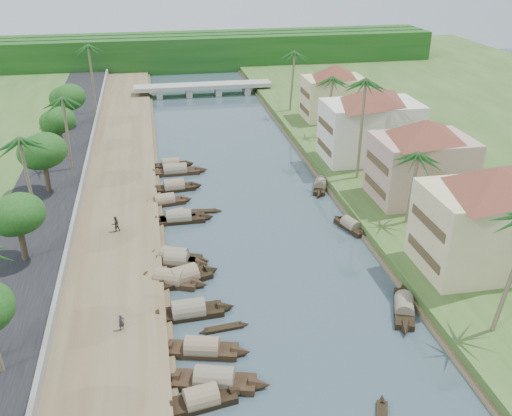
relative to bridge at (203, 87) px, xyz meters
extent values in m
plane|color=#32444C|center=(0.00, -72.00, -1.72)|extent=(220.00, 220.00, 0.00)
cube|color=brown|center=(-16.00, -52.00, -1.32)|extent=(10.00, 180.00, 0.80)
cube|color=#304D1E|center=(19.00, -52.00, -1.12)|extent=(16.00, 180.00, 1.20)
cube|color=black|center=(-24.50, -52.00, -1.02)|extent=(8.00, 180.00, 1.40)
cube|color=gray|center=(-20.20, -52.00, -0.37)|extent=(0.40, 180.00, 1.10)
cube|color=#113E11|center=(0.00, 23.00, 2.28)|extent=(120.00, 4.00, 8.00)
cube|color=#113E11|center=(0.00, 28.00, 2.28)|extent=(120.00, 4.00, 8.00)
cube|color=#113E11|center=(0.00, 33.00, 2.28)|extent=(120.00, 4.00, 8.00)
cube|color=gray|center=(0.00, 0.00, 0.28)|extent=(28.00, 4.00, 0.80)
cube|color=gray|center=(-9.00, 0.00, -0.82)|extent=(1.20, 3.50, 1.80)
cube|color=gray|center=(-3.00, 0.00, -0.82)|extent=(1.20, 3.50, 1.80)
cube|color=gray|center=(3.00, 0.00, -0.82)|extent=(1.20, 3.50, 1.80)
cube|color=gray|center=(9.00, 0.00, -0.82)|extent=(1.20, 3.50, 1.80)
cube|color=beige|center=(19.00, -74.00, 3.48)|extent=(12.00, 8.00, 8.00)
pyramid|color=brown|center=(19.00, -74.00, 8.58)|extent=(14.85, 14.85, 2.20)
cube|color=#4C3A23|center=(12.95, -74.00, 1.48)|extent=(0.10, 6.40, 0.90)
cube|color=#4C3A23|center=(12.95, -74.00, 4.68)|extent=(0.10, 6.40, 0.90)
cube|color=tan|center=(20.00, -58.00, 3.23)|extent=(11.00, 8.00, 7.50)
pyramid|color=brown|center=(20.00, -58.00, 8.08)|extent=(14.11, 14.11, 2.20)
cube|color=#4C3A23|center=(14.45, -58.00, 1.35)|extent=(0.10, 6.40, 0.90)
cube|color=#4C3A23|center=(14.45, -58.00, 4.35)|extent=(0.10, 6.40, 0.90)
cube|color=silver|center=(19.00, -44.00, 3.48)|extent=(13.00, 8.00, 8.00)
pyramid|color=brown|center=(19.00, -44.00, 8.58)|extent=(15.59, 15.59, 2.20)
cube|color=#4C3A23|center=(12.45, -44.00, 1.48)|extent=(0.10, 6.40, 0.90)
cube|color=#4C3A23|center=(12.45, -44.00, 4.68)|extent=(0.10, 6.40, 0.90)
cube|color=beige|center=(20.00, -24.00, 2.98)|extent=(10.00, 7.00, 7.00)
pyramid|color=brown|center=(20.00, -24.00, 7.58)|extent=(12.62, 12.62, 2.20)
cube|color=#4C3A23|center=(14.95, -24.00, 1.23)|extent=(0.10, 5.60, 0.90)
cube|color=#4C3A23|center=(14.95, -24.00, 4.03)|extent=(0.10, 5.60, 0.90)
cube|color=black|center=(-7.85, -84.04, -1.52)|extent=(6.36, 3.51, 0.70)
cone|color=black|center=(-4.62, -84.98, -1.44)|extent=(2.15, 2.12, 1.90)
cone|color=black|center=(-11.09, -83.09, -1.44)|extent=(2.15, 2.12, 1.90)
cylinder|color=#6F6453|center=(-7.85, -84.04, -1.14)|extent=(5.00, 3.18, 1.97)
cube|color=black|center=(-8.99, -85.78, -1.52)|extent=(5.17, 2.56, 0.70)
cone|color=black|center=(-6.28, -85.32, -1.44)|extent=(1.69, 1.81, 1.74)
cone|color=black|center=(-11.70, -86.23, -1.44)|extent=(1.69, 1.81, 1.74)
cylinder|color=#816F52|center=(-8.99, -85.78, -1.14)|extent=(4.03, 2.44, 1.83)
cube|color=black|center=(-8.38, -80.35, -1.52)|extent=(5.91, 3.15, 0.70)
cone|color=black|center=(-5.35, -81.15, -1.44)|extent=(1.97, 1.95, 1.77)
cone|color=black|center=(-11.41, -79.55, -1.44)|extent=(1.97, 1.95, 1.77)
cylinder|color=#816F52|center=(-8.38, -80.35, -1.14)|extent=(4.64, 2.87, 1.83)
cube|color=black|center=(-9.05, -75.19, -1.52)|extent=(6.09, 2.21, 0.70)
cone|color=black|center=(-5.72, -75.02, -1.44)|extent=(1.81, 1.81, 1.92)
cone|color=black|center=(-12.38, -75.35, -1.44)|extent=(1.81, 1.81, 1.92)
cylinder|color=#6F6453|center=(-9.05, -75.19, -1.14)|extent=(4.68, 2.22, 1.99)
cube|color=black|center=(-10.43, -69.78, -1.52)|extent=(5.80, 3.87, 0.70)
cone|color=black|center=(-7.61, -70.97, -1.44)|extent=(2.13, 2.17, 1.86)
cone|color=black|center=(-13.24, -68.58, -1.44)|extent=(2.13, 2.17, 1.86)
cylinder|color=#816F52|center=(-10.43, -69.78, -1.14)|extent=(4.63, 3.43, 1.94)
cube|color=black|center=(-9.02, -69.61, -1.52)|extent=(5.60, 3.60, 0.70)
cone|color=black|center=(-6.27, -68.67, -1.44)|extent=(2.05, 2.22, 1.98)
cone|color=black|center=(-11.76, -70.55, -1.44)|extent=(2.05, 2.22, 1.98)
cylinder|color=#816F52|center=(-9.02, -69.61, -1.14)|extent=(4.46, 3.28, 2.10)
cube|color=black|center=(-9.54, -66.47, -1.52)|extent=(5.09, 3.14, 0.70)
cone|color=black|center=(-7.02, -67.31, -1.44)|extent=(1.82, 1.91, 1.70)
cone|color=black|center=(-12.07, -65.63, -1.44)|extent=(1.82, 1.91, 1.70)
cylinder|color=#6F6453|center=(-9.54, -66.47, -1.14)|extent=(4.04, 2.85, 1.78)
cube|color=black|center=(-9.67, -65.55, -1.52)|extent=(5.62, 3.67, 0.70)
cone|color=black|center=(-6.92, -66.73, -1.44)|extent=(2.02, 2.01, 1.70)
cone|color=black|center=(-12.42, -64.38, -1.44)|extent=(2.02, 2.01, 1.70)
cylinder|color=#816F52|center=(-9.67, -65.55, -1.14)|extent=(4.47, 3.23, 1.76)
cube|color=black|center=(-9.09, -56.60, -1.52)|extent=(4.86, 3.02, 0.70)
cone|color=black|center=(-6.68, -55.82, -1.44)|extent=(1.75, 1.87, 1.67)
cone|color=black|center=(-11.50, -57.38, -1.44)|extent=(1.75, 1.87, 1.67)
cylinder|color=#816F52|center=(-9.09, -56.60, -1.14)|extent=(3.85, 2.75, 1.77)
cube|color=black|center=(-8.70, -56.90, -1.52)|extent=(6.00, 1.87, 0.70)
cone|color=black|center=(-5.38, -56.95, -1.44)|extent=(1.73, 1.63, 1.79)
cone|color=black|center=(-12.02, -56.85, -1.44)|extent=(1.73, 1.63, 1.79)
cylinder|color=#6F6453|center=(-8.70, -56.90, -1.14)|extent=(4.59, 1.92, 1.85)
cube|color=black|center=(-10.11, -51.91, -1.52)|extent=(5.17, 2.26, 0.70)
cone|color=black|center=(-7.36, -51.56, -1.44)|extent=(1.62, 1.65, 1.63)
cone|color=black|center=(-12.86, -52.27, -1.44)|extent=(1.62, 1.65, 1.63)
cylinder|color=#816F52|center=(-10.11, -51.91, -1.14)|extent=(4.00, 2.18, 1.70)
cube|color=black|center=(-8.73, -47.74, -1.52)|extent=(5.54, 2.32, 0.70)
cone|color=black|center=(-5.74, -47.48, -1.44)|extent=(1.71, 1.80, 1.84)
cone|color=black|center=(-11.71, -48.01, -1.44)|extent=(1.71, 1.80, 1.84)
cylinder|color=#816F52|center=(-8.73, -47.74, -1.14)|extent=(4.28, 2.28, 1.92)
cube|color=black|center=(-8.26, -42.16, -1.52)|extent=(6.70, 1.90, 0.70)
cone|color=black|center=(-4.55, -42.14, -1.44)|extent=(1.90, 1.68, 1.89)
cone|color=black|center=(-11.98, -42.18, -1.44)|extent=(1.90, 1.68, 1.89)
cylinder|color=#6F6453|center=(-8.26, -42.16, -1.14)|extent=(5.12, 1.96, 1.94)
cube|color=black|center=(-8.76, -39.53, -1.52)|extent=(5.08, 1.98, 0.70)
cone|color=black|center=(-6.01, -39.33, -1.44)|extent=(1.54, 1.56, 1.61)
cone|color=black|center=(-11.52, -39.74, -1.44)|extent=(1.54, 1.56, 1.61)
cylinder|color=#816F52|center=(-8.76, -39.53, -1.14)|extent=(3.91, 1.96, 1.68)
cube|color=black|center=(9.58, -78.04, -1.52)|extent=(3.62, 5.88, 0.70)
cone|color=black|center=(10.76, -75.11, -1.44)|extent=(1.95, 2.03, 1.64)
cone|color=black|center=(8.40, -80.97, -1.44)|extent=(1.95, 2.03, 1.64)
cylinder|color=#6F6453|center=(9.58, -78.04, -1.14)|extent=(3.18, 4.65, 1.68)
cube|color=black|center=(10.15, -62.36, -1.52)|extent=(2.80, 4.78, 0.70)
cone|color=black|center=(9.36, -59.95, -1.44)|extent=(1.65, 1.65, 1.45)
cone|color=black|center=(10.94, -64.76, -1.44)|extent=(1.65, 1.65, 1.45)
cylinder|color=#6F6453|center=(10.15, -62.36, -1.14)|extent=(2.52, 3.78, 1.50)
cube|color=black|center=(10.06, -50.64, -1.52)|extent=(3.22, 5.39, 0.70)
cone|color=black|center=(11.07, -47.93, -1.44)|extent=(1.77, 1.85, 1.51)
cone|color=black|center=(9.05, -53.34, -1.44)|extent=(1.77, 1.85, 1.51)
cylinder|color=#6F6453|center=(10.06, -50.64, -1.14)|extent=(2.84, 4.26, 1.55)
cone|color=black|center=(3.64, -87.81, -1.62)|extent=(1.11, 1.26, 0.77)
cube|color=black|center=(-6.30, -77.66, -1.62)|extent=(3.27, 1.05, 0.35)
cone|color=black|center=(-4.50, -77.46, -1.62)|extent=(0.88, 0.80, 0.71)
cone|color=black|center=(-8.10, -77.85, -1.62)|extent=(0.88, 0.80, 0.71)
cube|color=black|center=(-6.20, -54.92, -1.62)|extent=(4.18, 1.25, 0.35)
cone|color=black|center=(-3.90, -55.17, -1.62)|extent=(1.11, 0.93, 0.82)
cone|color=black|center=(-8.51, -54.68, -1.62)|extent=(1.11, 0.93, 0.82)
cylinder|color=#77684F|center=(15.00, -83.27, 4.69)|extent=(1.68, 0.36, 10.38)
cylinder|color=#77684F|center=(16.00, -64.01, 3.49)|extent=(0.89, 0.36, 8.03)
sphere|color=#1C501A|center=(16.00, -64.01, 7.34)|extent=(3.20, 3.20, 3.20)
cylinder|color=#77684F|center=(15.00, -50.73, 5.94)|extent=(0.50, 0.36, 12.92)
sphere|color=#1C501A|center=(15.00, -50.73, 12.13)|extent=(3.20, 3.20, 3.20)
cylinder|color=#77684F|center=(16.00, -33.45, 4.09)|extent=(1.26, 0.36, 9.22)
sphere|color=#1C501A|center=(16.00, -33.45, 8.52)|extent=(3.20, 3.20, 3.20)
cylinder|color=#77684F|center=(-24.00, -57.73, 4.63)|extent=(0.70, 0.36, 9.92)
sphere|color=#1C501A|center=(-24.00, -57.73, 9.39)|extent=(3.20, 3.20, 3.20)
cylinder|color=#77684F|center=(-22.00, -41.15, 4.55)|extent=(0.52, 0.36, 9.74)
sphere|color=#1C501A|center=(-22.00, -41.15, 9.22)|extent=(3.20, 3.20, 3.20)
cylinder|color=#77684F|center=(14.00, -18.15, 4.69)|extent=(1.02, 0.36, 10.43)
sphere|color=#1C501A|center=(14.00, -18.15, 9.70)|extent=(3.20, 3.20, 3.20)
cylinder|color=#77684F|center=(-20.50, -13.52, 5.53)|extent=(0.41, 0.36, 11.71)
sphere|color=#1C501A|center=(-20.50, -13.52, 11.15)|extent=(3.20, 3.20, 3.20)
cylinder|color=#4E3E2C|center=(-24.00, -64.99, 1.30)|extent=(0.60, 0.60, 3.32)
ellipsoid|color=#113E11|center=(-24.00, -64.99, 4.48)|extent=(4.68, 4.68, 3.84)
cylinder|color=#4E3E2C|center=(-24.00, -48.32, 1.42)|extent=(0.60, 0.60, 3.57)
ellipsoid|color=#113E11|center=(-24.00, -48.32, 4.83)|extent=(5.08, 5.08, 4.18)
cylinder|color=#4E3E2C|center=(-24.00, -34.13, 1.26)|extent=(0.60, 0.60, 3.23)
ellipsoid|color=#113E11|center=(-24.00, -34.13, 4.35)|extent=(4.39, 4.39, 3.61)
cylinder|color=#4E3E2C|center=(-24.00, -21.19, 1.25)|extent=(0.60, 0.60, 3.23)
ellipsoid|color=#113E11|center=(-24.00, -21.19, 4.34)|extent=(5.03, 5.03, 4.13)
cylinder|color=#4E3E2C|center=(24.00, -40.27, 1.33)|extent=(0.60, 0.60, 3.79)
ellipsoid|color=#113E11|center=(24.00, -40.27, 4.95)|extent=(4.58, 4.58, 3.76)
imported|color=#2C2B34|center=(-14.59, -77.19, -0.21)|extent=(0.63, 0.57, 1.43)
imported|color=#342F24|center=(-15.63, -59.52, -0.04)|extent=(1.06, 0.97, 1.76)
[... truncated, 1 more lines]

